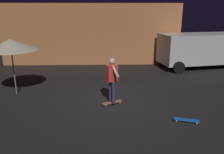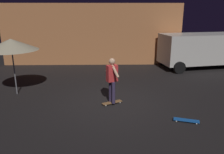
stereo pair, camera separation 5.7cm
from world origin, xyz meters
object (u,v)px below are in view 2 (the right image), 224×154
object	(u,v)px
patio_umbrella	(11,44)
skateboard_ridden	(112,102)
skater	(112,77)
parked_van	(200,49)
skateboard_spare	(186,120)

from	to	relation	value
patio_umbrella	skateboard_ridden	size ratio (longest dim) A/B	2.92
skateboard_ridden	skater	xyz separation A→B (m)	(0.00, 0.00, 0.98)
parked_van	skateboard_spare	bearing A→B (deg)	-113.69
skateboard_ridden	skateboard_spare	distance (m)	2.74
skateboard_spare	skateboard_ridden	bearing A→B (deg)	147.18
parked_van	skateboard_spare	distance (m)	7.66
parked_van	skateboard_ridden	distance (m)	7.72
patio_umbrella	skater	distance (m)	4.24
patio_umbrella	skateboard_spare	distance (m)	7.08
skateboard_spare	skater	world-z (taller)	skater
skateboard_ridden	parked_van	bearing A→B (deg)	45.57
patio_umbrella	skateboard_ridden	world-z (taller)	patio_umbrella
skater	patio_umbrella	bearing A→B (deg)	163.87
patio_umbrella	skateboard_ridden	xyz separation A→B (m)	(3.95, -1.14, -2.02)
skateboard_ridden	skateboard_spare	xyz separation A→B (m)	(2.30, -1.49, 0.00)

